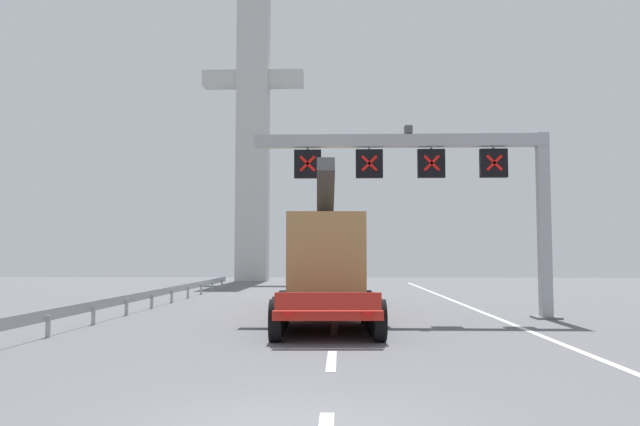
{
  "coord_description": "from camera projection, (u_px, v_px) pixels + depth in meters",
  "views": [
    {
      "loc": [
        0.62,
        -7.97,
        2.24
      ],
      "look_at": [
        -0.1,
        14.15,
        3.75
      ],
      "focal_mm": 35.0,
      "sensor_mm": 36.0,
      "label": 1
    }
  ],
  "objects": [
    {
      "name": "heavy_haul_truck_red",
      "position": [
        324.0,
        262.0,
        23.67
      ],
      "size": [
        3.47,
        14.14,
        5.3
      ],
      "color": "red",
      "rests_on": "ground"
    },
    {
      "name": "lane_markings",
      "position": [
        336.0,
        312.0,
        24.68
      ],
      "size": [
        0.2,
        48.47,
        0.01
      ],
      "color": "silver",
      "rests_on": "ground"
    },
    {
      "name": "overhead_lane_gantry",
      "position": [
        438.0,
        170.0,
        22.6
      ],
      "size": [
        10.91,
        0.9,
        6.95
      ],
      "color": "#9EA0A5",
      "rests_on": "ground"
    },
    {
      "name": "edge_line_right",
      "position": [
        518.0,
        327.0,
        19.58
      ],
      "size": [
        0.2,
        63.0,
        0.01
      ],
      "primitive_type": "cube",
      "color": "silver",
      "rests_on": "ground"
    },
    {
      "name": "bridge_pylon_distant",
      "position": [
        253.0,
        114.0,
        55.82
      ],
      "size": [
        9.0,
        2.0,
        29.12
      ],
      "color": "#B7B7B2",
      "rests_on": "ground"
    },
    {
      "name": "guardrail_left",
      "position": [
        139.0,
        298.0,
        24.82
      ],
      "size": [
        0.13,
        37.55,
        0.76
      ],
      "color": "#999EA3",
      "rests_on": "ground"
    }
  ]
}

